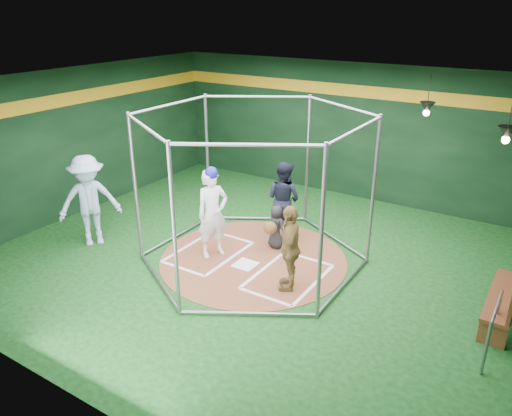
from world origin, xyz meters
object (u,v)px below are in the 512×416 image
Objects in this scene: batter_figure at (213,212)px; visitor_leopard at (290,248)px; dugout_bench at (510,292)px; umpire at (283,199)px.

batter_figure reaches higher than visitor_leopard.
umpire is at bearing 169.11° from dugout_bench.
dugout_bench is at bearing 81.59° from visitor_leopard.
batter_figure is at bearing -123.23° from visitor_leopard.
dugout_bench is at bearing 7.40° from batter_figure.
batter_figure reaches higher than dugout_bench.
visitor_leopard is 3.65m from dugout_bench.
umpire is (0.73, 1.61, -0.09)m from batter_figure.
umpire is 0.93× the size of dugout_bench.
visitor_leopard is at bearing -8.77° from batter_figure.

